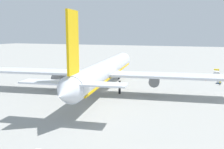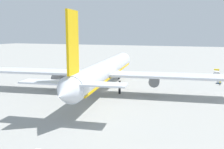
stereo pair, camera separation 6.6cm
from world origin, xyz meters
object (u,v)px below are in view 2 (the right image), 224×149
at_px(airliner, 105,70).
at_px(baggage_cart_2, 219,81).
at_px(traffic_cone_3, 206,80).
at_px(service_truck_4, 216,72).
at_px(baggage_cart_1, 116,70).
at_px(ground_worker_2, 216,77).
at_px(ground_worker_0, 220,83).

relative_size(airliner, baggage_cart_2, 22.02).
bearing_deg(traffic_cone_3, airliner, 136.94).
bearing_deg(service_truck_4, baggage_cart_1, 94.75).
distance_m(baggage_cart_2, traffic_cone_3, 6.04).
bearing_deg(baggage_cart_2, traffic_cone_3, 53.15).
bearing_deg(ground_worker_2, airliner, 138.69).
bearing_deg(baggage_cart_2, airliner, 129.31).
relative_size(baggage_cart_2, ground_worker_2, 2.07).
relative_size(airliner, baggage_cart_1, 24.10).
bearing_deg(baggage_cart_1, service_truck_4, -85.25).
xyz_separation_m(baggage_cart_1, baggage_cart_2, (-16.16, -47.83, 0.50)).
bearing_deg(baggage_cart_2, ground_worker_0, -176.82).
height_order(ground_worker_0, ground_worker_2, ground_worker_2).
height_order(baggage_cart_1, baggage_cart_2, baggage_cart_2).
distance_m(airliner, baggage_cart_2, 45.57).
xyz_separation_m(service_truck_4, traffic_cone_3, (-16.46, 4.04, -1.04)).
xyz_separation_m(baggage_cart_2, ground_worker_0, (-3.72, -0.21, 0.08)).
distance_m(ground_worker_0, traffic_cone_3, 8.90).
height_order(airliner, baggage_cart_2, airliner).
relative_size(airliner, ground_worker_2, 45.65).
height_order(ground_worker_2, traffic_cone_3, ground_worker_2).
relative_size(service_truck_4, ground_worker_0, 3.35).
relative_size(service_truck_4, baggage_cart_1, 1.69).
distance_m(service_truck_4, ground_worker_2, 10.27).
bearing_deg(airliner, baggage_cart_1, 16.08).
bearing_deg(ground_worker_0, baggage_cart_1, 67.52).
xyz_separation_m(airliner, service_truck_4, (48.67, -34.14, -5.71)).
bearing_deg(airliner, baggage_cart_2, -50.69).
bearing_deg(ground_worker_2, traffic_cone_3, 149.46).
distance_m(airliner, service_truck_4, 59.72).
bearing_deg(ground_worker_0, ground_worker_2, 5.74).
height_order(airliner, service_truck_4, airliner).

